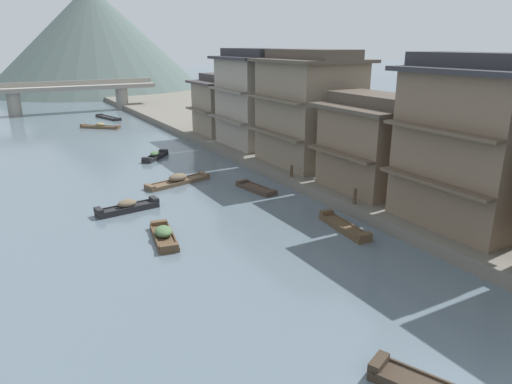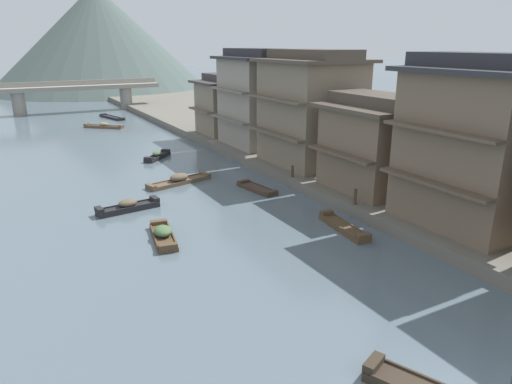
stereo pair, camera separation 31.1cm
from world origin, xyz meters
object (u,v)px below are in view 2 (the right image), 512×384
object	(u,v)px
boat_moored_far	(128,207)
house_waterfront_second	(472,144)
house_waterfront_tall	(376,143)
boat_midriver_drifting	(344,227)
mooring_post_dock_mid	(355,197)
boat_crossing_west	(179,180)
boat_moored_third	(104,126)
boat_upstream_distant	(112,117)
house_waterfront_narrow	(311,109)
boat_midriver_upstream	(163,235)
house_waterfront_end	(228,104)
boat_moored_nearest	(157,156)
stone_bridge	(74,92)
house_waterfront_far	(254,99)
boat_moored_second	(257,189)
mooring_post_dock_far	(292,171)

from	to	relation	value
boat_moored_far	house_waterfront_second	xyz separation A→B (m)	(14.64, -12.45, 4.74)
house_waterfront_tall	boat_midriver_drifting	bearing A→B (deg)	-145.63
house_waterfront_tall	house_waterfront_second	bearing A→B (deg)	-92.15
mooring_post_dock_mid	boat_crossing_west	bearing A→B (deg)	121.08
boat_moored_third	house_waterfront_tall	world-z (taller)	house_waterfront_tall
boat_upstream_distant	house_waterfront_narrow	xyz separation A→B (m)	(7.91, -35.97, 4.89)
boat_upstream_distant	mooring_post_dock_mid	world-z (taller)	mooring_post_dock_mid
boat_moored_third	boat_midriver_upstream	bearing A→B (deg)	-96.62
house_waterfront_tall	house_waterfront_end	bearing A→B (deg)	89.40
house_waterfront_end	mooring_post_dock_mid	distance (m)	25.16
boat_midriver_drifting	boat_moored_nearest	bearing A→B (deg)	100.51
house_waterfront_tall	house_waterfront_end	distance (m)	22.74
boat_moored_nearest	boat_crossing_west	distance (m)	8.44
boat_moored_far	boat_midriver_drifting	distance (m)	13.14
boat_moored_nearest	stone_bridge	bearing A→B (deg)	92.94
house_waterfront_second	house_waterfront_tall	bearing A→B (deg)	87.85
house_waterfront_end	house_waterfront_tall	bearing A→B (deg)	-90.60
boat_midriver_upstream	mooring_post_dock_mid	bearing A→B (deg)	-10.54
boat_crossing_west	boat_midriver_drifting	bearing A→B (deg)	-69.26
boat_upstream_distant	house_waterfront_far	bearing A→B (deg)	-75.30
house_waterfront_tall	house_waterfront_narrow	bearing A→B (deg)	87.63
house_waterfront_narrow	mooring_post_dock_mid	xyz separation A→B (m)	(-3.55, -9.85, -3.81)
house_waterfront_end	mooring_post_dock_mid	size ratio (longest dim) A/B	6.98
boat_moored_nearest	boat_upstream_distant	bearing A→B (deg)	86.49
boat_crossing_west	house_waterfront_end	world-z (taller)	house_waterfront_end
boat_moored_far	house_waterfront_end	world-z (taller)	house_waterfront_end
boat_moored_far	house_waterfront_tall	xyz separation A→B (m)	(14.91, -5.31, 3.45)
boat_crossing_west	house_waterfront_tall	bearing A→B (deg)	-42.85
boat_moored_second	boat_midriver_drifting	distance (m)	8.79
boat_moored_nearest	house_waterfront_narrow	xyz separation A→B (m)	(9.50, -10.00, 4.76)
house_waterfront_narrow	house_waterfront_far	bearing A→B (deg)	94.30
boat_moored_third	mooring_post_dock_far	distance (m)	32.37
boat_moored_nearest	boat_midriver_drifting	distance (m)	21.72
house_waterfront_far	mooring_post_dock_far	bearing A→B (deg)	-104.73
boat_moored_nearest	house_waterfront_end	size ratio (longest dim) A/B	0.47
boat_midriver_drifting	boat_crossing_west	xyz separation A→B (m)	(-4.91, 12.97, 0.09)
boat_crossing_west	boat_moored_third	bearing A→B (deg)	90.06
boat_crossing_west	house_waterfront_narrow	bearing A→B (deg)	-8.75
boat_moored_second	boat_midriver_drifting	size ratio (longest dim) A/B	0.88
house_waterfront_tall	boat_moored_far	bearing A→B (deg)	160.41
boat_moored_far	house_waterfront_far	distance (m)	18.69
boat_moored_far	house_waterfront_far	world-z (taller)	house_waterfront_far
boat_moored_second	boat_moored_far	distance (m)	9.01
house_waterfront_tall	boat_moored_second	bearing A→B (deg)	138.69
boat_moored_far	mooring_post_dock_far	xyz separation A→B (m)	(11.69, -0.53, 0.86)
mooring_post_dock_far	stone_bridge	size ratio (longest dim) A/B	0.03
house_waterfront_tall	house_waterfront_narrow	distance (m)	7.90
house_waterfront_tall	boat_midriver_upstream	bearing A→B (deg)	179.93
boat_crossing_west	house_waterfront_end	xyz separation A→B (m)	(10.37, 13.34, 3.46)
boat_midriver_drifting	house_waterfront_narrow	world-z (taller)	house_waterfront_narrow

